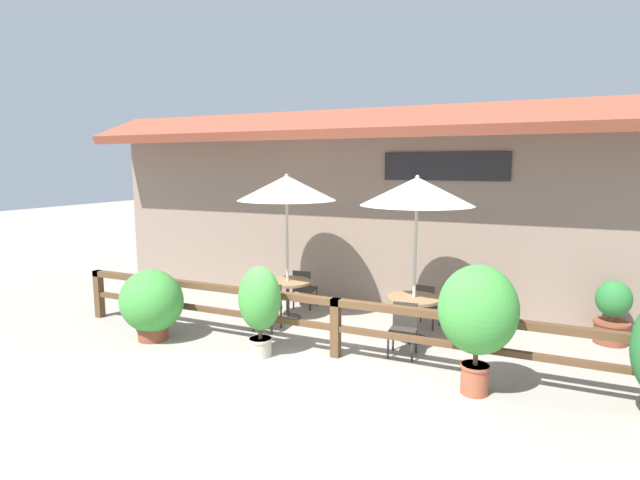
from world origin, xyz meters
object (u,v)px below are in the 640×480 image
patio_umbrella_near (287,188)px  dining_table_middle (414,306)px  potted_plant_tall_tropical (152,303)px  chair_near_streetside (269,305)px  chair_near_wallside (304,287)px  chair_middle_wallside (426,304)px  chair_middle_streetside (404,327)px  dining_table_near (288,288)px  potted_plant_corner_fern (613,312)px  potted_plant_broad_leaf (478,313)px  patio_umbrella_middle (417,192)px  potted_plant_small_flowering (260,303)px

patio_umbrella_near → dining_table_middle: (2.58, -0.21, -1.98)m
potted_plant_tall_tropical → chair_near_streetside: bearing=40.2°
chair_near_wallside → chair_middle_wallside: size_ratio=1.00×
chair_near_wallside → chair_middle_streetside: bearing=143.7°
chair_middle_wallside → chair_near_wallside: bearing=3.5°
patio_umbrella_near → chair_middle_wallside: 3.43m
chair_middle_wallside → dining_table_near: bearing=19.5°
potted_plant_corner_fern → chair_near_wallside: bearing=-177.4°
dining_table_near → potted_plant_tall_tropical: bearing=-127.2°
dining_table_near → chair_middle_streetside: (2.61, -0.96, -0.15)m
chair_near_wallside → potted_plant_broad_leaf: potted_plant_broad_leaf is taller
chair_near_streetside → patio_umbrella_middle: patio_umbrella_middle is taller
potted_plant_small_flowering → potted_plant_corner_fern: potted_plant_small_flowering is taller
chair_near_wallside → potted_plant_tall_tropical: potted_plant_tall_tropical is taller
chair_near_streetside → dining_table_near: bearing=87.8°
patio_umbrella_near → chair_near_wallside: 2.25m
chair_near_streetside → potted_plant_tall_tropical: size_ratio=0.67×
dining_table_near → chair_near_streetside: (-0.00, -0.74, -0.15)m
dining_table_near → dining_table_middle: 2.59m
chair_near_wallside → chair_near_streetside: bearing=87.0°
dining_table_middle → potted_plant_small_flowering: potted_plant_small_flowering is taller
patio_umbrella_near → potted_plant_corner_fern: size_ratio=2.61×
chair_middle_streetside → chair_middle_wallside: (0.03, 1.50, 0.00)m
chair_near_wallside → potted_plant_tall_tropical: 3.23m
chair_middle_wallside → potted_plant_corner_fern: (3.08, 0.47, 0.09)m
patio_umbrella_middle → dining_table_near: bearing=175.3°
patio_umbrella_near → patio_umbrella_middle: (2.58, -0.21, 0.00)m
patio_umbrella_middle → chair_middle_wallside: (0.05, 0.75, -2.13)m
chair_near_streetside → potted_plant_corner_fern: potted_plant_corner_fern is taller
dining_table_near → patio_umbrella_middle: (2.58, -0.21, 1.98)m
dining_table_middle → chair_middle_wallside: chair_middle_wallside is taller
potted_plant_broad_leaf → potted_plant_tall_tropical: potted_plant_broad_leaf is taller
patio_umbrella_near → potted_plant_tall_tropical: size_ratio=2.31×
chair_near_streetside → chair_middle_wallside: 2.93m
patio_umbrella_near → chair_near_streetside: size_ratio=3.44×
dining_table_middle → chair_middle_wallside: size_ratio=1.12×
potted_plant_tall_tropical → dining_table_near: bearing=52.8°
chair_near_wallside → potted_plant_small_flowering: 2.78m
dining_table_middle → chair_middle_streetside: 0.77m
chair_near_wallside → chair_middle_streetside: size_ratio=1.00×
potted_plant_broad_leaf → dining_table_middle: bearing=126.1°
dining_table_middle → chair_near_wallside: bearing=159.7°
potted_plant_corner_fern → chair_near_streetside: bearing=-163.0°
potted_plant_broad_leaf → patio_umbrella_near: bearing=153.3°
patio_umbrella_near → patio_umbrella_middle: size_ratio=1.00×
patio_umbrella_near → potted_plant_broad_leaf: size_ratio=1.64×
patio_umbrella_middle → potted_plant_small_flowering: size_ratio=1.96×
chair_middle_wallside → potted_plant_tall_tropical: 4.95m
patio_umbrella_middle → chair_middle_wallside: bearing=86.2°
chair_near_wallside → dining_table_middle: bearing=156.6°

